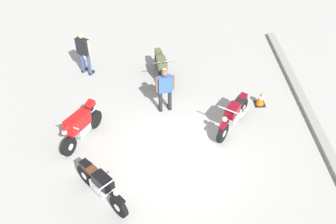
% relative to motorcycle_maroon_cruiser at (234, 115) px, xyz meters
% --- Properties ---
extents(ground_plane, '(40.00, 40.00, 0.00)m').
position_rel_motorcycle_maroon_cruiser_xyz_m(ground_plane, '(1.22, -1.91, -0.52)').
color(ground_plane, '#9E9E99').
extents(curb_edge, '(14.00, 0.30, 0.15)m').
position_rel_motorcycle_maroon_cruiser_xyz_m(curb_edge, '(1.22, 2.69, -0.45)').
color(curb_edge, gray).
rests_on(curb_edge, ground).
extents(motorcycle_maroon_cruiser, '(1.78, 1.30, 1.09)m').
position_rel_motorcycle_maroon_cruiser_xyz_m(motorcycle_maroon_cruiser, '(0.00, 0.00, 0.00)').
color(motorcycle_maroon_cruiser, black).
rests_on(motorcycle_maroon_cruiser, ground).
extents(motorcycle_red_sportbike, '(1.82, 1.09, 1.14)m').
position_rel_motorcycle_maroon_cruiser_xyz_m(motorcycle_red_sportbike, '(0.36, -4.80, 0.07)').
color(motorcycle_red_sportbike, black).
rests_on(motorcycle_red_sportbike, ground).
extents(motorcycle_olive_vintage, '(1.95, 0.70, 1.07)m').
position_rel_motorcycle_maroon_cruiser_xyz_m(motorcycle_olive_vintage, '(-2.80, -2.23, -0.03)').
color(motorcycle_olive_vintage, black).
rests_on(motorcycle_olive_vintage, ground).
extents(motorcycle_black_cruiser, '(1.64, 1.48, 1.09)m').
position_rel_motorcycle_maroon_cruiser_xyz_m(motorcycle_black_cruiser, '(2.61, -3.98, 0.00)').
color(motorcycle_black_cruiser, black).
rests_on(motorcycle_black_cruiser, ground).
extents(person_in_black_shirt, '(0.50, 0.62, 1.77)m').
position_rel_motorcycle_maroon_cruiser_xyz_m(person_in_black_shirt, '(-3.26, -5.08, 0.50)').
color(person_in_black_shirt, '#384772').
rests_on(person_in_black_shirt, ground).
extents(person_in_blue_shirt, '(0.38, 0.64, 1.63)m').
position_rel_motorcycle_maroon_cruiser_xyz_m(person_in_blue_shirt, '(-0.95, -2.15, 0.40)').
color(person_in_blue_shirt, '#262628').
rests_on(person_in_blue_shirt, ground).
extents(traffic_cone, '(0.36, 0.36, 0.53)m').
position_rel_motorcycle_maroon_cruiser_xyz_m(traffic_cone, '(-1.10, 1.16, -0.26)').
color(traffic_cone, black).
rests_on(traffic_cone, ground).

